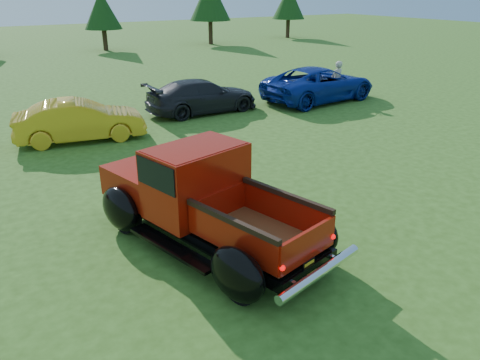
{
  "coord_description": "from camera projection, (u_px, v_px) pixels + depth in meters",
  "views": [
    {
      "loc": [
        -4.71,
        -7.47,
        4.6
      ],
      "look_at": [
        -0.01,
        0.2,
        0.87
      ],
      "focal_mm": 35.0,
      "sensor_mm": 36.0,
      "label": 1
    }
  ],
  "objects": [
    {
      "name": "pickup_truck",
      "position": [
        197.0,
        196.0,
        8.96
      ],
      "size": [
        3.37,
        5.39,
        1.89
      ],
      "rotation": [
        0.0,
        0.0,
        0.24
      ],
      "color": "black",
      "rests_on": "ground"
    },
    {
      "name": "ground",
      "position": [
        245.0,
        221.0,
        9.92
      ],
      "size": [
        120.0,
        120.0,
        0.0
      ],
      "primitive_type": "plane",
      "color": "#2E4E16",
      "rests_on": "ground"
    },
    {
      "name": "spectator",
      "position": [
        337.0,
        81.0,
        20.13
      ],
      "size": [
        0.65,
        0.47,
        1.68
      ],
      "primitive_type": "imported",
      "rotation": [
        0.0,
        0.0,
        3.25
      ],
      "color": "#B1AB99",
      "rests_on": "ground"
    },
    {
      "name": "show_car_yellow",
      "position": [
        80.0,
        121.0,
        14.87
      ],
      "size": [
        4.18,
        2.1,
        1.31
      ],
      "primitive_type": "imported",
      "rotation": [
        0.0,
        0.0,
        1.39
      ],
      "color": "gold",
      "rests_on": "ground"
    },
    {
      "name": "tree_far_east",
      "position": [
        289.0,
        2.0,
        44.29
      ],
      "size": [
        3.07,
        3.07,
        4.8
      ],
      "color": "#332114",
      "rests_on": "ground"
    },
    {
      "name": "tree_mid_right",
      "position": [
        102.0,
        10.0,
        35.31
      ],
      "size": [
        2.82,
        2.82,
        4.4
      ],
      "color": "#332114",
      "rests_on": "ground"
    },
    {
      "name": "show_car_blue",
      "position": [
        319.0,
        84.0,
        20.1
      ],
      "size": [
        5.41,
        2.84,
        1.45
      ],
      "primitive_type": "imported",
      "rotation": [
        0.0,
        0.0,
        1.65
      ],
      "color": "navy",
      "rests_on": "ground"
    },
    {
      "name": "show_car_grey",
      "position": [
        202.0,
        96.0,
        18.25
      ],
      "size": [
        4.45,
        1.82,
        1.29
      ],
      "primitive_type": "imported",
      "rotation": [
        0.0,
        0.0,
        1.57
      ],
      "color": "black",
      "rests_on": "ground"
    }
  ]
}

